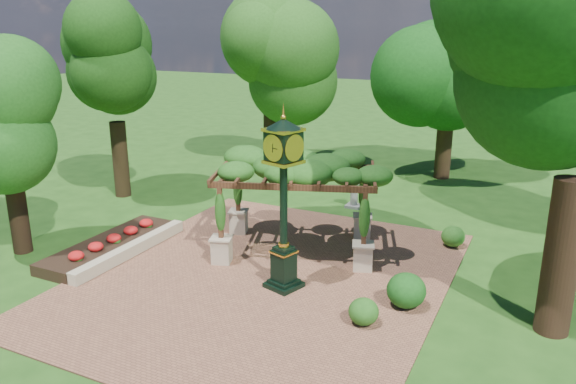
% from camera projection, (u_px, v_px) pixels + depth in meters
% --- Properties ---
extents(ground, '(120.00, 120.00, 0.00)m').
position_uv_depth(ground, '(249.00, 291.00, 15.63)').
color(ground, '#1E4714').
rests_on(ground, ground).
extents(brick_plaza, '(10.00, 12.00, 0.04)m').
position_uv_depth(brick_plaza, '(266.00, 276.00, 16.49)').
color(brick_plaza, brown).
rests_on(brick_plaza, ground).
extents(border_wall, '(0.35, 5.00, 0.40)m').
position_uv_depth(border_wall, '(131.00, 250.00, 17.93)').
color(border_wall, '#C6B793').
rests_on(border_wall, ground).
extents(flower_bed, '(1.50, 5.00, 0.36)m').
position_uv_depth(flower_bed, '(110.00, 246.00, 18.31)').
color(flower_bed, red).
rests_on(flower_bed, ground).
extents(pedestal_clock, '(1.20, 1.20, 4.86)m').
position_uv_depth(pedestal_clock, '(283.00, 189.00, 14.95)').
color(pedestal_clock, black).
rests_on(pedestal_clock, brick_plaza).
extents(pergola, '(5.76, 4.59, 3.16)m').
position_uv_depth(pergola, '(296.00, 174.00, 17.67)').
color(pergola, '#C0AC8E').
rests_on(pergola, brick_plaza).
extents(sundial, '(0.59, 0.59, 1.06)m').
position_uv_depth(sundial, '(354.00, 196.00, 22.62)').
color(sundial, gray).
rests_on(sundial, ground).
extents(shrub_front, '(0.97, 0.97, 0.67)m').
position_uv_depth(shrub_front, '(364.00, 312.00, 13.73)').
color(shrub_front, '#225317').
rests_on(shrub_front, brick_plaza).
extents(shrub_mid, '(1.18, 1.18, 0.92)m').
position_uv_depth(shrub_mid, '(406.00, 290.00, 14.55)').
color(shrub_mid, '#154814').
rests_on(shrub_mid, brick_plaza).
extents(shrub_back, '(0.98, 0.98, 0.70)m').
position_uv_depth(shrub_back, '(453.00, 236.00, 18.55)').
color(shrub_back, '#2E691E').
rests_on(shrub_back, brick_plaza).
extents(tree_west_near, '(3.58, 3.58, 8.30)m').
position_uv_depth(tree_west_near, '(112.00, 61.00, 22.66)').
color(tree_west_near, '#302213').
rests_on(tree_west_near, ground).
extents(tree_west_far, '(4.50, 4.50, 7.71)m').
position_uv_depth(tree_west_far, '(269.00, 62.00, 28.32)').
color(tree_west_far, black).
rests_on(tree_west_far, ground).
extents(tree_north, '(4.70, 4.70, 7.95)m').
position_uv_depth(tree_north, '(451.00, 62.00, 25.55)').
color(tree_north, '#362515').
rests_on(tree_north, ground).
extents(tree_southwest, '(3.08, 3.08, 6.58)m').
position_uv_depth(tree_southwest, '(4.00, 115.00, 17.03)').
color(tree_southwest, black).
rests_on(tree_southwest, ground).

